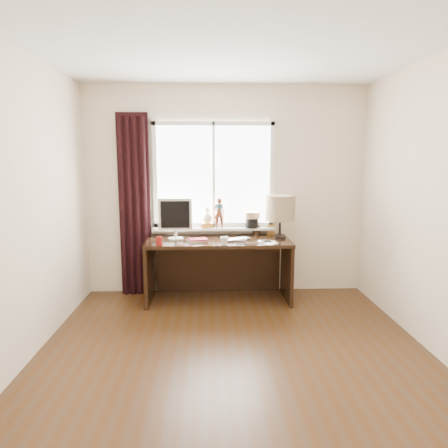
{
  "coord_description": "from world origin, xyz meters",
  "views": [
    {
      "loc": [
        -0.22,
        -3.02,
        1.7
      ],
      "look_at": [
        -0.05,
        1.25,
        1.0
      ],
      "focal_mm": 32.0,
      "sensor_mm": 36.0,
      "label": 1
    }
  ],
  "objects_px": {
    "red_cup": "(159,241)",
    "desk": "(218,257)",
    "mug": "(224,241)",
    "laptop": "(237,239)",
    "table_lamp": "(280,208)",
    "monitor": "(175,216)"
  },
  "relations": [
    {
      "from": "mug",
      "to": "desk",
      "type": "height_order",
      "value": "mug"
    },
    {
      "from": "red_cup",
      "to": "table_lamp",
      "type": "distance_m",
      "value": 1.49
    },
    {
      "from": "mug",
      "to": "laptop",
      "type": "bearing_deg",
      "value": 57.54
    },
    {
      "from": "desk",
      "to": "monitor",
      "type": "relative_size",
      "value": 3.47
    },
    {
      "from": "red_cup",
      "to": "desk",
      "type": "distance_m",
      "value": 0.83
    },
    {
      "from": "desk",
      "to": "table_lamp",
      "type": "distance_m",
      "value": 0.96
    },
    {
      "from": "red_cup",
      "to": "table_lamp",
      "type": "xyz_separation_m",
      "value": [
        1.41,
        0.36,
        0.31
      ]
    },
    {
      "from": "red_cup",
      "to": "table_lamp",
      "type": "height_order",
      "value": "table_lamp"
    },
    {
      "from": "laptop",
      "to": "desk",
      "type": "height_order",
      "value": "laptop"
    },
    {
      "from": "desk",
      "to": "monitor",
      "type": "distance_m",
      "value": 0.73
    },
    {
      "from": "mug",
      "to": "table_lamp",
      "type": "bearing_deg",
      "value": 27.59
    },
    {
      "from": "desk",
      "to": "table_lamp",
      "type": "xyz_separation_m",
      "value": [
        0.74,
        -0.04,
        0.61
      ]
    },
    {
      "from": "laptop",
      "to": "desk",
      "type": "relative_size",
      "value": 0.19
    },
    {
      "from": "desk",
      "to": "mug",
      "type": "bearing_deg",
      "value": -81.61
    },
    {
      "from": "laptop",
      "to": "table_lamp",
      "type": "bearing_deg",
      "value": -17.17
    },
    {
      "from": "laptop",
      "to": "mug",
      "type": "xyz_separation_m",
      "value": [
        -0.16,
        -0.25,
        0.04
      ]
    },
    {
      "from": "table_lamp",
      "to": "desk",
      "type": "bearing_deg",
      "value": 176.98
    },
    {
      "from": "monitor",
      "to": "table_lamp",
      "type": "bearing_deg",
      "value": 0.45
    },
    {
      "from": "mug",
      "to": "red_cup",
      "type": "distance_m",
      "value": 0.73
    },
    {
      "from": "red_cup",
      "to": "desk",
      "type": "height_order",
      "value": "red_cup"
    },
    {
      "from": "laptop",
      "to": "desk",
      "type": "bearing_deg",
      "value": 117.16
    },
    {
      "from": "desk",
      "to": "table_lamp",
      "type": "relative_size",
      "value": 3.27
    }
  ]
}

